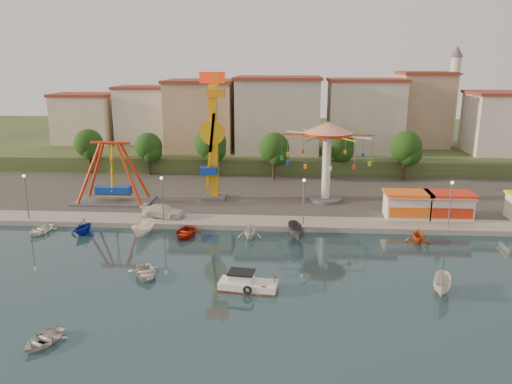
# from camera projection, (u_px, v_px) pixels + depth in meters

# --- Properties ---
(ground) EXTENTS (200.00, 200.00, 0.00)m
(ground) POSITION_uv_depth(u_px,v_px,m) (216.00, 275.00, 44.44)
(ground) COLOR #142C38
(ground) RESTS_ON ground
(quay_deck) EXTENTS (200.00, 100.00, 0.60)m
(quay_deck) POSITION_uv_depth(u_px,v_px,m) (259.00, 150.00, 104.12)
(quay_deck) COLOR #9E998E
(quay_deck) RESTS_ON ground
(asphalt_pad) EXTENTS (90.00, 28.00, 0.01)m
(asphalt_pad) POSITION_uv_depth(u_px,v_px,m) (246.00, 186.00, 73.20)
(asphalt_pad) COLOR #4C4944
(asphalt_pad) RESTS_ON quay_deck
(hill_terrace) EXTENTS (200.00, 60.00, 3.00)m
(hill_terrace) POSITION_uv_depth(u_px,v_px,m) (260.00, 140.00, 108.63)
(hill_terrace) COLOR #384C26
(hill_terrace) RESTS_ON ground
(pirate_ship_ride) EXTENTS (10.00, 5.00, 8.00)m
(pirate_ship_ride) POSITION_uv_depth(u_px,v_px,m) (112.00, 174.00, 64.01)
(pirate_ship_ride) COLOR #59595E
(pirate_ship_ride) RESTS_ON quay_deck
(kamikaze_tower) EXTENTS (3.28, 3.10, 16.50)m
(kamikaze_tower) POSITION_uv_depth(u_px,v_px,m) (214.00, 140.00, 64.16)
(kamikaze_tower) COLOR #59595E
(kamikaze_tower) RESTS_ON quay_deck
(wave_swinger) EXTENTS (11.60, 11.60, 10.40)m
(wave_swinger) POSITION_uv_depth(u_px,v_px,m) (327.00, 143.00, 63.78)
(wave_swinger) COLOR #59595E
(wave_swinger) RESTS_ON quay_deck
(booth_left) EXTENTS (5.40, 3.78, 3.08)m
(booth_left) POSITION_uv_depth(u_px,v_px,m) (407.00, 204.00, 58.47)
(booth_left) COLOR white
(booth_left) RESTS_ON quay_deck
(booth_mid) EXTENTS (5.40, 3.78, 3.08)m
(booth_mid) POSITION_uv_depth(u_px,v_px,m) (449.00, 205.00, 58.16)
(booth_mid) COLOR white
(booth_mid) RESTS_ON quay_deck
(lamp_post_0) EXTENTS (0.14, 0.14, 5.00)m
(lamp_post_0) POSITION_uv_depth(u_px,v_px,m) (26.00, 198.00, 57.71)
(lamp_post_0) COLOR #59595E
(lamp_post_0) RESTS_ON quay_deck
(lamp_post_1) EXTENTS (0.14, 0.14, 5.00)m
(lamp_post_1) POSITION_uv_depth(u_px,v_px,m) (162.00, 200.00, 56.68)
(lamp_post_1) COLOR #59595E
(lamp_post_1) RESTS_ON quay_deck
(lamp_post_2) EXTENTS (0.14, 0.14, 5.00)m
(lamp_post_2) POSITION_uv_depth(u_px,v_px,m) (304.00, 203.00, 55.65)
(lamp_post_2) COLOR #59595E
(lamp_post_2) RESTS_ON quay_deck
(lamp_post_3) EXTENTS (0.14, 0.14, 5.00)m
(lamp_post_3) POSITION_uv_depth(u_px,v_px,m) (450.00, 206.00, 54.62)
(lamp_post_3) COLOR #59595E
(lamp_post_3) RESTS_ON quay_deck
(tree_0) EXTENTS (4.60, 4.60, 7.19)m
(tree_0) POSITION_uv_depth(u_px,v_px,m) (89.00, 143.00, 80.34)
(tree_0) COLOR #382314
(tree_0) RESTS_ON quay_deck
(tree_1) EXTENTS (4.35, 4.35, 6.80)m
(tree_1) POSITION_uv_depth(u_px,v_px,m) (148.00, 147.00, 79.06)
(tree_1) COLOR #382314
(tree_1) RESTS_ON quay_deck
(tree_2) EXTENTS (5.02, 5.02, 7.85)m
(tree_2) POSITION_uv_depth(u_px,v_px,m) (210.00, 143.00, 77.81)
(tree_2) COLOR #382314
(tree_2) RESTS_ON quay_deck
(tree_3) EXTENTS (4.68, 4.68, 7.32)m
(tree_3) POSITION_uv_depth(u_px,v_px,m) (274.00, 148.00, 75.87)
(tree_3) COLOR #382314
(tree_3) RESTS_ON quay_deck
(tree_4) EXTENTS (4.86, 4.86, 7.60)m
(tree_4) POSITION_uv_depth(u_px,v_px,m) (338.00, 144.00, 78.06)
(tree_4) COLOR #382314
(tree_4) RESTS_ON quay_deck
(tree_5) EXTENTS (4.83, 4.83, 7.54)m
(tree_5) POSITION_uv_depth(u_px,v_px,m) (406.00, 147.00, 75.67)
(tree_5) COLOR #382314
(tree_5) RESTS_ON quay_deck
(building_0) EXTENTS (9.26, 9.53, 11.87)m
(building_0) POSITION_uv_depth(u_px,v_px,m) (66.00, 115.00, 88.68)
(building_0) COLOR beige
(building_0) RESTS_ON hill_terrace
(building_1) EXTENTS (12.33, 9.01, 8.63)m
(building_1) POSITION_uv_depth(u_px,v_px,m) (142.00, 121.00, 93.45)
(building_1) COLOR silver
(building_1) RESTS_ON hill_terrace
(building_2) EXTENTS (11.95, 9.28, 11.23)m
(building_2) POSITION_uv_depth(u_px,v_px,m) (212.00, 115.00, 92.82)
(building_2) COLOR tan
(building_2) RESTS_ON hill_terrace
(building_3) EXTENTS (12.59, 10.50, 9.20)m
(building_3) POSITION_uv_depth(u_px,v_px,m) (286.00, 123.00, 89.15)
(building_3) COLOR beige
(building_3) RESTS_ON hill_terrace
(building_4) EXTENTS (10.75, 9.23, 9.24)m
(building_4) POSITION_uv_depth(u_px,v_px,m) (359.00, 121.00, 91.56)
(building_4) COLOR beige
(building_4) RESTS_ON hill_terrace
(building_5) EXTENTS (12.77, 10.96, 11.21)m
(building_5) POSITION_uv_depth(u_px,v_px,m) (436.00, 117.00, 88.64)
(building_5) COLOR tan
(building_5) RESTS_ON hill_terrace
(building_6) EXTENTS (8.23, 8.98, 12.36)m
(building_6) POSITION_uv_depth(u_px,v_px,m) (509.00, 115.00, 86.23)
(building_6) COLOR silver
(building_6) RESTS_ON hill_terrace
(minaret) EXTENTS (2.80, 2.80, 18.00)m
(minaret) POSITION_uv_depth(u_px,v_px,m) (453.00, 93.00, 90.93)
(minaret) COLOR silver
(minaret) RESTS_ON hill_terrace
(cabin_motorboat) EXTENTS (5.04, 2.45, 1.71)m
(cabin_motorboat) POSITION_uv_depth(u_px,v_px,m) (247.00, 284.00, 41.59)
(cabin_motorboat) COLOR white
(cabin_motorboat) RESTS_ON ground
(rowboat_a) EXTENTS (4.00, 4.57, 0.79)m
(rowboat_a) POSITION_uv_depth(u_px,v_px,m) (145.00, 272.00, 44.11)
(rowboat_a) COLOR silver
(rowboat_a) RESTS_ON ground
(rowboat_b) EXTENTS (3.35, 3.90, 0.68)m
(rowboat_b) POSITION_uv_depth(u_px,v_px,m) (43.00, 339.00, 33.64)
(rowboat_b) COLOR silver
(rowboat_b) RESTS_ON ground
(skiff) EXTENTS (2.56, 4.03, 1.46)m
(skiff) POSITION_uv_depth(u_px,v_px,m) (442.00, 285.00, 40.86)
(skiff) COLOR silver
(skiff) RESTS_ON ground
(van) EXTENTS (5.23, 2.63, 1.46)m
(van) POSITION_uv_depth(u_px,v_px,m) (163.00, 211.00, 58.67)
(van) COLOR silver
(van) RESTS_ON quay_deck
(moored_boat_0) EXTENTS (3.15, 4.04, 0.76)m
(moored_boat_0) POSITION_uv_depth(u_px,v_px,m) (40.00, 230.00, 55.14)
(moored_boat_0) COLOR white
(moored_boat_0) RESTS_ON ground
(moored_boat_1) EXTENTS (3.30, 3.66, 1.69)m
(moored_boat_1) POSITION_uv_depth(u_px,v_px,m) (83.00, 227.00, 54.71)
(moored_boat_1) COLOR #1229A0
(moored_boat_1) RESTS_ON ground
(moored_boat_2) EXTENTS (2.30, 4.28, 1.57)m
(moored_boat_2) POSITION_uv_depth(u_px,v_px,m) (144.00, 229.00, 54.29)
(moored_boat_2) COLOR white
(moored_boat_2) RESTS_ON ground
(moored_boat_3) EXTENTS (3.19, 4.29, 0.85)m
(moored_boat_3) POSITION_uv_depth(u_px,v_px,m) (185.00, 233.00, 54.08)
(moored_boat_3) COLOR #AC230D
(moored_boat_3) RESTS_ON ground
(moored_boat_4) EXTENTS (2.63, 3.03, 1.58)m
(moored_boat_4) POSITION_uv_depth(u_px,v_px,m) (250.00, 231.00, 53.54)
(moored_boat_4) COLOR white
(moored_boat_4) RESTS_ON ground
(moored_boat_5) EXTENTS (2.29, 4.46, 1.64)m
(moored_boat_5) POSITION_uv_depth(u_px,v_px,m) (296.00, 232.00, 53.21)
(moored_boat_5) COLOR #504F53
(moored_boat_5) RESTS_ON ground
(moored_boat_7) EXTENTS (2.97, 3.28, 1.50)m
(moored_boat_7) POSITION_uv_depth(u_px,v_px,m) (418.00, 235.00, 52.40)
(moored_boat_7) COLOR #E55614
(moored_boat_7) RESTS_ON ground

